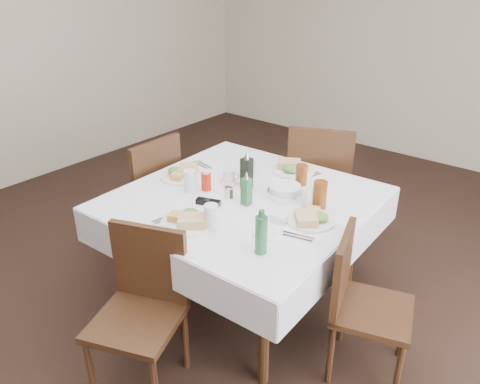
{
  "coord_description": "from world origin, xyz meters",
  "views": [
    {
      "loc": [
        1.61,
        -1.85,
        2.06
      ],
      "look_at": [
        -0.02,
        0.17,
        0.8
      ],
      "focal_mm": 35.0,
      "sensor_mm": 36.0,
      "label": 1
    }
  ],
  "objects_px": {
    "chair_east": "(359,296)",
    "dining_table": "(244,207)",
    "water_e": "(307,198)",
    "oil_cruet_dark": "(247,172)",
    "chair_south": "(143,299)",
    "bread_basket": "(285,191)",
    "water_n": "(255,166)",
    "ketchup_bottle": "(206,181)",
    "water_w": "(190,181)",
    "chair_west": "(149,189)",
    "coffee_mug": "(229,176)",
    "water_s": "(211,217)",
    "chair_north": "(320,178)",
    "oil_cruet_green": "(246,190)",
    "green_bottle": "(261,234)"
  },
  "relations": [
    {
      "from": "water_e",
      "to": "chair_south",
      "type": "bearing_deg",
      "value": -110.35
    },
    {
      "from": "water_e",
      "to": "water_n",
      "type": "bearing_deg",
      "value": 160.92
    },
    {
      "from": "dining_table",
      "to": "coffee_mug",
      "type": "relative_size",
      "value": 11.27
    },
    {
      "from": "water_e",
      "to": "oil_cruet_green",
      "type": "relative_size",
      "value": 0.58
    },
    {
      "from": "ketchup_bottle",
      "to": "chair_west",
      "type": "bearing_deg",
      "value": 174.86
    },
    {
      "from": "oil_cruet_dark",
      "to": "coffee_mug",
      "type": "bearing_deg",
      "value": -177.44
    },
    {
      "from": "bread_basket",
      "to": "oil_cruet_green",
      "type": "bearing_deg",
      "value": -117.1
    },
    {
      "from": "dining_table",
      "to": "chair_north",
      "type": "height_order",
      "value": "chair_north"
    },
    {
      "from": "chair_east",
      "to": "coffee_mug",
      "type": "relative_size",
      "value": 6.3
    },
    {
      "from": "chair_north",
      "to": "oil_cruet_green",
      "type": "xyz_separation_m",
      "value": [
        0.05,
        -0.98,
        0.28
      ]
    },
    {
      "from": "dining_table",
      "to": "chair_south",
      "type": "xyz_separation_m",
      "value": [
        0.02,
        -0.85,
        -0.18
      ]
    },
    {
      "from": "chair_east",
      "to": "ketchup_bottle",
      "type": "height_order",
      "value": "ketchup_bottle"
    },
    {
      "from": "water_n",
      "to": "ketchup_bottle",
      "type": "relative_size",
      "value": 1.0
    },
    {
      "from": "chair_south",
      "to": "water_e",
      "type": "height_order",
      "value": "water_e"
    },
    {
      "from": "water_n",
      "to": "oil_cruet_green",
      "type": "bearing_deg",
      "value": -59.17
    },
    {
      "from": "oil_cruet_dark",
      "to": "chair_west",
      "type": "bearing_deg",
      "value": -171.27
    },
    {
      "from": "dining_table",
      "to": "green_bottle",
      "type": "bearing_deg",
      "value": -43.54
    },
    {
      "from": "chair_south",
      "to": "water_w",
      "type": "xyz_separation_m",
      "value": [
        -0.33,
        0.7,
        0.33
      ]
    },
    {
      "from": "chair_south",
      "to": "chair_north",
      "type": "bearing_deg",
      "value": 89.68
    },
    {
      "from": "dining_table",
      "to": "green_bottle",
      "type": "xyz_separation_m",
      "value": [
        0.45,
        -0.43,
        0.18
      ]
    },
    {
      "from": "oil_cruet_green",
      "to": "coffee_mug",
      "type": "relative_size",
      "value": 1.62
    },
    {
      "from": "water_w",
      "to": "green_bottle",
      "type": "height_order",
      "value": "green_bottle"
    },
    {
      "from": "dining_table",
      "to": "water_e",
      "type": "bearing_deg",
      "value": 18.03
    },
    {
      "from": "chair_north",
      "to": "water_e",
      "type": "xyz_separation_m",
      "value": [
        0.35,
        -0.79,
        0.25
      ]
    },
    {
      "from": "water_s",
      "to": "coffee_mug",
      "type": "bearing_deg",
      "value": 120.89
    },
    {
      "from": "chair_west",
      "to": "water_w",
      "type": "bearing_deg",
      "value": -13.49
    },
    {
      "from": "chair_south",
      "to": "green_bottle",
      "type": "bearing_deg",
      "value": 43.82
    },
    {
      "from": "chair_east",
      "to": "dining_table",
      "type": "bearing_deg",
      "value": 173.43
    },
    {
      "from": "chair_south",
      "to": "water_w",
      "type": "distance_m",
      "value": 0.84
    },
    {
      "from": "ketchup_bottle",
      "to": "water_s",
      "type": "bearing_deg",
      "value": -44.07
    },
    {
      "from": "water_w",
      "to": "ketchup_bottle",
      "type": "bearing_deg",
      "value": 54.25
    },
    {
      "from": "chair_south",
      "to": "bread_basket",
      "type": "height_order",
      "value": "chair_south"
    },
    {
      "from": "water_s",
      "to": "dining_table",
      "type": "bearing_deg",
      "value": 103.92
    },
    {
      "from": "dining_table",
      "to": "water_n",
      "type": "xyz_separation_m",
      "value": [
        -0.15,
        0.3,
        0.14
      ]
    },
    {
      "from": "chair_west",
      "to": "ketchup_bottle",
      "type": "bearing_deg",
      "value": -5.14
    },
    {
      "from": "chair_south",
      "to": "bread_basket",
      "type": "bearing_deg",
      "value": 80.15
    },
    {
      "from": "chair_south",
      "to": "coffee_mug",
      "type": "relative_size",
      "value": 6.63
    },
    {
      "from": "water_e",
      "to": "coffee_mug",
      "type": "height_order",
      "value": "water_e"
    },
    {
      "from": "chair_south",
      "to": "green_bottle",
      "type": "relative_size",
      "value": 3.71
    },
    {
      "from": "water_e",
      "to": "oil_cruet_dark",
      "type": "distance_m",
      "value": 0.45
    },
    {
      "from": "water_w",
      "to": "ketchup_bottle",
      "type": "relative_size",
      "value": 1.05
    },
    {
      "from": "oil_cruet_dark",
      "to": "dining_table",
      "type": "bearing_deg",
      "value": -59.55
    },
    {
      "from": "chair_north",
      "to": "water_e",
      "type": "height_order",
      "value": "chair_north"
    },
    {
      "from": "ketchup_bottle",
      "to": "water_e",
      "type": "bearing_deg",
      "value": 16.89
    },
    {
      "from": "water_s",
      "to": "oil_cruet_green",
      "type": "xyz_separation_m",
      "value": [
        -0.03,
        0.34,
        0.02
      ]
    },
    {
      "from": "chair_south",
      "to": "coffee_mug",
      "type": "height_order",
      "value": "chair_south"
    },
    {
      "from": "chair_east",
      "to": "ketchup_bottle",
      "type": "distance_m",
      "value": 1.16
    },
    {
      "from": "ketchup_bottle",
      "to": "bread_basket",
      "type": "bearing_deg",
      "value": 28.3
    },
    {
      "from": "oil_cruet_dark",
      "to": "oil_cruet_green",
      "type": "height_order",
      "value": "oil_cruet_dark"
    },
    {
      "from": "water_w",
      "to": "oil_cruet_green",
      "type": "bearing_deg",
      "value": 12.79
    }
  ]
}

